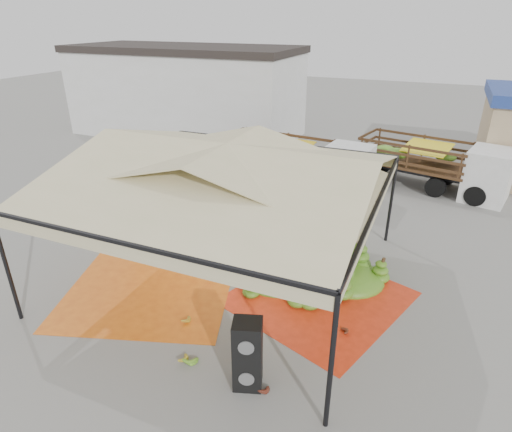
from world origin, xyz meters
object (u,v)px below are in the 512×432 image
at_px(speaker_stack, 248,354).
at_px(vendor, 292,188).
at_px(truck_right, 439,161).
at_px(banana_heap, 302,248).
at_px(truck_left, 299,160).

bearing_deg(speaker_stack, vendor, 84.94).
xyz_separation_m(speaker_stack, truck_right, (3.05, 13.51, 0.50)).
xyz_separation_m(banana_heap, vendor, (-1.69, 3.97, 0.24)).
bearing_deg(truck_left, banana_heap, -64.04).
bearing_deg(banana_heap, truck_right, 67.64).
bearing_deg(banana_heap, truck_left, 109.04).
height_order(vendor, truck_left, truck_left).
bearing_deg(vendor, banana_heap, 123.86).
height_order(banana_heap, speaker_stack, speaker_stack).
height_order(truck_left, truck_right, truck_left).
height_order(speaker_stack, vendor, vendor).
xyz_separation_m(banana_heap, truck_right, (3.50, 8.50, 0.71)).
bearing_deg(truck_right, speaker_stack, -89.61).
relative_size(speaker_stack, truck_left, 0.24).
xyz_separation_m(speaker_stack, truck_left, (-2.50, 10.96, 0.57)).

